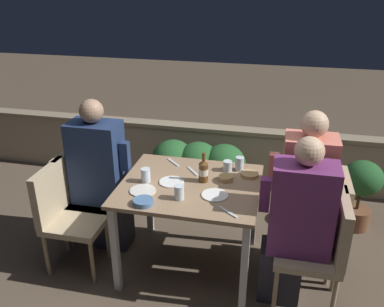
# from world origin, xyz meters

# --- Properties ---
(ground_plane) EXTENTS (16.00, 16.00, 0.00)m
(ground_plane) POSITION_xyz_m (0.00, 0.00, 0.00)
(ground_plane) COLOR brown
(parapet_wall) EXTENTS (9.00, 0.18, 0.65)m
(parapet_wall) POSITION_xyz_m (0.00, 1.52, 0.33)
(parapet_wall) COLOR gray
(parapet_wall) RESTS_ON ground_plane
(dining_table) EXTENTS (1.04, 0.89, 0.75)m
(dining_table) POSITION_xyz_m (0.00, 0.00, 0.66)
(dining_table) COLOR #937556
(dining_table) RESTS_ON ground_plane
(planter_hedge) EXTENTS (0.96, 0.47, 0.67)m
(planter_hedge) POSITION_xyz_m (-0.14, 0.98, 0.37)
(planter_hedge) COLOR brown
(planter_hedge) RESTS_ON ground_plane
(chair_left_near) EXTENTS (0.45, 0.45, 0.86)m
(chair_left_near) POSITION_xyz_m (-0.97, -0.17, 0.51)
(chair_left_near) COLOR tan
(chair_left_near) RESTS_ON ground_plane
(chair_left_far) EXTENTS (0.45, 0.45, 0.86)m
(chair_left_far) POSITION_xyz_m (-0.98, 0.14, 0.51)
(chair_left_far) COLOR tan
(chair_left_far) RESTS_ON ground_plane
(person_navy_jumper) EXTENTS (0.49, 0.26, 1.31)m
(person_navy_jumper) POSITION_xyz_m (-0.79, 0.14, 0.66)
(person_navy_jumper) COLOR #282833
(person_navy_jumper) RESTS_ON ground_plane
(chair_right_near) EXTENTS (0.45, 0.45, 0.86)m
(chair_right_near) POSITION_xyz_m (0.98, -0.18, 0.51)
(chair_right_near) COLOR tan
(chair_right_near) RESTS_ON ground_plane
(person_purple_stripe) EXTENTS (0.50, 0.26, 1.28)m
(person_purple_stripe) POSITION_xyz_m (0.78, -0.18, 0.64)
(person_purple_stripe) COLOR #282833
(person_purple_stripe) RESTS_ON ground_plane
(chair_right_far) EXTENTS (0.45, 0.45, 0.86)m
(chair_right_far) POSITION_xyz_m (1.02, 0.14, 0.51)
(chair_right_far) COLOR tan
(chair_right_far) RESTS_ON ground_plane
(person_coral_top) EXTENTS (0.47, 0.26, 1.34)m
(person_coral_top) POSITION_xyz_m (0.82, 0.14, 0.68)
(person_coral_top) COLOR #282833
(person_coral_top) RESTS_ON ground_plane
(beer_bottle) EXTENTS (0.07, 0.07, 0.24)m
(beer_bottle) POSITION_xyz_m (0.09, 0.06, 0.84)
(beer_bottle) COLOR brown
(beer_bottle) RESTS_ON dining_table
(plate_0) EXTENTS (0.19, 0.19, 0.01)m
(plate_0) POSITION_xyz_m (-0.14, -0.01, 0.76)
(plate_0) COLOR white
(plate_0) RESTS_ON dining_table
(plate_1) EXTENTS (0.19, 0.19, 0.01)m
(plate_1) POSITION_xyz_m (0.21, -0.13, 0.76)
(plate_1) COLOR white
(plate_1) RESTS_ON dining_table
(plate_2) EXTENTS (0.19, 0.19, 0.01)m
(plate_2) POSITION_xyz_m (-0.31, -0.18, 0.76)
(plate_2) COLOR silver
(plate_2) RESTS_ON dining_table
(bowl_0) EXTENTS (0.14, 0.14, 0.04)m
(bowl_0) POSITION_xyz_m (-0.25, -0.35, 0.78)
(bowl_0) COLOR #4C709E
(bowl_0) RESTS_ON dining_table
(bowl_1) EXTENTS (0.11, 0.11, 0.04)m
(bowl_1) POSITION_xyz_m (0.25, 0.12, 0.78)
(bowl_1) COLOR tan
(bowl_1) RESTS_ON dining_table
(bowl_2) EXTENTS (0.14, 0.14, 0.03)m
(bowl_2) POSITION_xyz_m (0.42, 0.22, 0.77)
(bowl_2) COLOR tan
(bowl_2) RESTS_ON dining_table
(glass_cup_0) EXTENTS (0.07, 0.07, 0.11)m
(glass_cup_0) POSITION_xyz_m (0.33, 0.31, 0.81)
(glass_cup_0) COLOR silver
(glass_cup_0) RESTS_ON dining_table
(glass_cup_1) EXTENTS (0.07, 0.07, 0.08)m
(glass_cup_1) POSITION_xyz_m (0.24, 0.28, 0.80)
(glass_cup_1) COLOR silver
(glass_cup_1) RESTS_ON dining_table
(glass_cup_2) EXTENTS (0.07, 0.07, 0.11)m
(glass_cup_2) POSITION_xyz_m (-0.33, -0.04, 0.81)
(glass_cup_2) COLOR silver
(glass_cup_2) RESTS_ON dining_table
(glass_cup_3) EXTENTS (0.07, 0.07, 0.10)m
(glass_cup_3) POSITION_xyz_m (-0.03, -0.23, 0.81)
(glass_cup_3) COLOR silver
(glass_cup_3) RESTS_ON dining_table
(fork_0) EXTENTS (0.12, 0.14, 0.01)m
(fork_0) POSITION_xyz_m (-0.02, 0.20, 0.76)
(fork_0) COLOR silver
(fork_0) RESTS_ON dining_table
(fork_1) EXTENTS (0.15, 0.12, 0.01)m
(fork_1) POSITION_xyz_m (0.33, -0.33, 0.76)
(fork_1) COLOR silver
(fork_1) RESTS_ON dining_table
(fork_2) EXTENTS (0.13, 0.13, 0.01)m
(fork_2) POSITION_xyz_m (-0.22, 0.32, 0.76)
(fork_2) COLOR silver
(fork_2) RESTS_ON dining_table
(potted_plant) EXTENTS (0.35, 0.35, 0.67)m
(potted_plant) POSITION_xyz_m (1.39, 0.87, 0.42)
(potted_plant) COLOR brown
(potted_plant) RESTS_ON ground_plane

